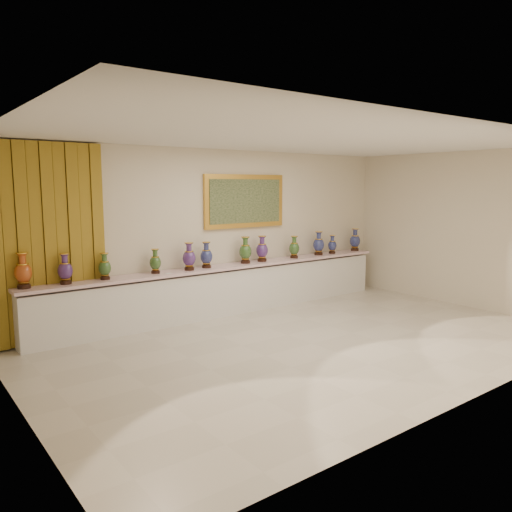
# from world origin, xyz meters

# --- Properties ---
(ground) EXTENTS (8.00, 8.00, 0.00)m
(ground) POSITION_xyz_m (0.00, 0.00, 0.00)
(ground) COLOR beige
(ground) RESTS_ON ground
(room) EXTENTS (8.00, 8.00, 8.00)m
(room) POSITION_xyz_m (-2.46, 2.44, 1.59)
(room) COLOR beige
(room) RESTS_ON ground
(counter) EXTENTS (7.28, 0.48, 0.90)m
(counter) POSITION_xyz_m (0.00, 2.27, 0.44)
(counter) COLOR white
(counter) RESTS_ON ground
(vase_0) EXTENTS (0.28, 0.28, 0.51)m
(vase_0) POSITION_xyz_m (-3.45, 2.29, 1.13)
(vase_0) COLOR black
(vase_0) RESTS_ON counter
(vase_1) EXTENTS (0.27, 0.27, 0.46)m
(vase_1) POSITION_xyz_m (-2.88, 2.25, 1.11)
(vase_1) COLOR black
(vase_1) RESTS_ON counter
(vase_2) EXTENTS (0.21, 0.21, 0.42)m
(vase_2) POSITION_xyz_m (-2.29, 2.25, 1.09)
(vase_2) COLOR black
(vase_2) RESTS_ON counter
(vase_3) EXTENTS (0.20, 0.20, 0.41)m
(vase_3) POSITION_xyz_m (-1.42, 2.28, 1.08)
(vase_3) COLOR black
(vase_3) RESTS_ON counter
(vase_4) EXTENTS (0.28, 0.28, 0.48)m
(vase_4) POSITION_xyz_m (-0.82, 2.21, 1.12)
(vase_4) COLOR black
(vase_4) RESTS_ON counter
(vase_5) EXTENTS (0.24, 0.24, 0.46)m
(vase_5) POSITION_xyz_m (-0.45, 2.25, 1.11)
(vase_5) COLOR black
(vase_5) RESTS_ON counter
(vase_6) EXTENTS (0.26, 0.26, 0.50)m
(vase_6) POSITION_xyz_m (0.41, 2.25, 1.12)
(vase_6) COLOR black
(vase_6) RESTS_ON counter
(vase_7) EXTENTS (0.27, 0.27, 0.50)m
(vase_7) POSITION_xyz_m (0.80, 2.24, 1.12)
(vase_7) COLOR black
(vase_7) RESTS_ON counter
(vase_8) EXTENTS (0.24, 0.24, 0.45)m
(vase_8) POSITION_xyz_m (1.59, 2.21, 1.10)
(vase_8) COLOR black
(vase_8) RESTS_ON counter
(vase_9) EXTENTS (0.30, 0.30, 0.50)m
(vase_9) POSITION_xyz_m (2.30, 2.24, 1.12)
(vase_9) COLOR black
(vase_9) RESTS_ON counter
(vase_10) EXTENTS (0.24, 0.24, 0.39)m
(vase_10) POSITION_xyz_m (2.69, 2.22, 1.08)
(vase_10) COLOR black
(vase_10) RESTS_ON counter
(vase_11) EXTENTS (0.29, 0.29, 0.50)m
(vase_11) POSITION_xyz_m (3.44, 2.26, 1.12)
(vase_11) COLOR black
(vase_11) RESTS_ON counter
(label_card) EXTENTS (0.10, 0.06, 0.00)m
(label_card) POSITION_xyz_m (-1.26, 2.13, 0.90)
(label_card) COLOR white
(label_card) RESTS_ON counter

